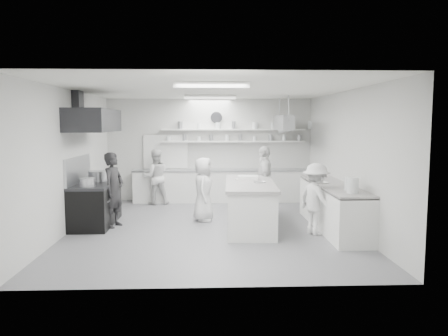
{
  "coord_description": "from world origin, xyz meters",
  "views": [
    {
      "loc": [
        -0.08,
        -9.37,
        2.3
      ],
      "look_at": [
        0.31,
        0.6,
        1.26
      ],
      "focal_mm": 34.82,
      "sensor_mm": 36.0,
      "label": 1
    }
  ],
  "objects_px": {
    "right_counter": "(333,207)",
    "cook_back": "(156,177)",
    "back_counter": "(220,186)",
    "prep_island": "(250,206)",
    "stove": "(96,205)",
    "cook_stove": "(114,190)"
  },
  "relations": [
    {
      "from": "right_counter",
      "to": "prep_island",
      "type": "distance_m",
      "value": 1.8
    },
    {
      "from": "cook_back",
      "to": "back_counter",
      "type": "bearing_deg",
      "value": 179.53
    },
    {
      "from": "back_counter",
      "to": "prep_island",
      "type": "height_order",
      "value": "prep_island"
    },
    {
      "from": "back_counter",
      "to": "cook_back",
      "type": "relative_size",
      "value": 3.21
    },
    {
      "from": "stove",
      "to": "right_counter",
      "type": "bearing_deg",
      "value": -6.52
    },
    {
      "from": "back_counter",
      "to": "right_counter",
      "type": "xyz_separation_m",
      "value": [
        2.35,
        -3.4,
        0.01
      ]
    },
    {
      "from": "right_counter",
      "to": "cook_back",
      "type": "height_order",
      "value": "cook_back"
    },
    {
      "from": "stove",
      "to": "prep_island",
      "type": "bearing_deg",
      "value": -6.19
    },
    {
      "from": "stove",
      "to": "cook_back",
      "type": "xyz_separation_m",
      "value": [
        1.07,
        2.44,
        0.33
      ]
    },
    {
      "from": "right_counter",
      "to": "prep_island",
      "type": "bearing_deg",
      "value": 172.84
    },
    {
      "from": "back_counter",
      "to": "stove",
      "type": "bearing_deg",
      "value": -136.01
    },
    {
      "from": "cook_stove",
      "to": "back_counter",
      "type": "bearing_deg",
      "value": -19.42
    },
    {
      "from": "back_counter",
      "to": "cook_stove",
      "type": "height_order",
      "value": "cook_stove"
    },
    {
      "from": "prep_island",
      "to": "cook_stove",
      "type": "relative_size",
      "value": 1.57
    },
    {
      "from": "stove",
      "to": "cook_back",
      "type": "distance_m",
      "value": 2.68
    },
    {
      "from": "back_counter",
      "to": "cook_stove",
      "type": "bearing_deg",
      "value": -128.96
    },
    {
      "from": "stove",
      "to": "cook_stove",
      "type": "distance_m",
      "value": 0.63
    },
    {
      "from": "stove",
      "to": "prep_island",
      "type": "xyz_separation_m",
      "value": [
        3.46,
        -0.38,
        0.03
      ]
    },
    {
      "from": "prep_island",
      "to": "cook_stove",
      "type": "height_order",
      "value": "cook_stove"
    },
    {
      "from": "right_counter",
      "to": "cook_back",
      "type": "bearing_deg",
      "value": 143.99
    },
    {
      "from": "right_counter",
      "to": "cook_stove",
      "type": "height_order",
      "value": "cook_stove"
    },
    {
      "from": "back_counter",
      "to": "cook_back",
      "type": "xyz_separation_m",
      "value": [
        -1.83,
        -0.36,
        0.32
      ]
    }
  ]
}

